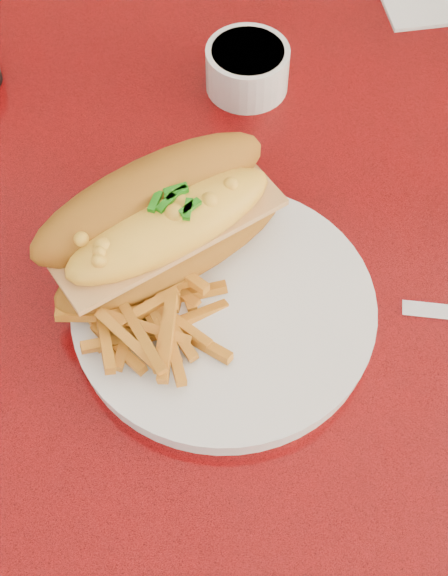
# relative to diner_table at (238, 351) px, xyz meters

# --- Properties ---
(ground) EXTENTS (8.00, 8.00, 0.00)m
(ground) POSITION_rel_diner_table_xyz_m (0.00, 0.00, -0.61)
(ground) COLOR silver
(ground) RESTS_ON ground
(diner_table) EXTENTS (1.23, 0.83, 0.77)m
(diner_table) POSITION_rel_diner_table_xyz_m (0.00, 0.00, 0.00)
(diner_table) COLOR red
(diner_table) RESTS_ON ground
(booth_bench_far) EXTENTS (1.20, 0.51, 0.90)m
(booth_bench_far) POSITION_rel_diner_table_xyz_m (0.00, 0.81, -0.32)
(booth_bench_far) COLOR maroon
(booth_bench_far) RESTS_ON ground
(dinner_plate) EXTENTS (0.28, 0.28, 0.02)m
(dinner_plate) POSITION_rel_diner_table_xyz_m (-0.01, -0.06, 0.17)
(dinner_plate) COLOR silver
(dinner_plate) RESTS_ON diner_table
(mac_hoagie) EXTENTS (0.22, 0.21, 0.09)m
(mac_hoagie) POSITION_rel_diner_table_xyz_m (-0.06, -0.01, 0.22)
(mac_hoagie) COLOR #A1631A
(mac_hoagie) RESTS_ON dinner_plate
(fries_pile) EXTENTS (0.12, 0.11, 0.03)m
(fries_pile) POSITION_rel_diner_table_xyz_m (-0.06, -0.08, 0.19)
(fries_pile) COLOR orange
(fries_pile) RESTS_ON dinner_plate
(fork) EXTENTS (0.05, 0.15, 0.00)m
(fork) POSITION_rel_diner_table_xyz_m (-0.01, 0.01, 0.18)
(fork) COLOR silver
(fork) RESTS_ON dinner_plate
(gravy_ramekin) EXTENTS (0.09, 0.09, 0.04)m
(gravy_ramekin) POSITION_rel_diner_table_xyz_m (-0.02, 0.20, 0.18)
(gravy_ramekin) COLOR silver
(gravy_ramekin) RESTS_ON diner_table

